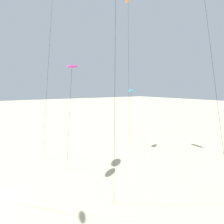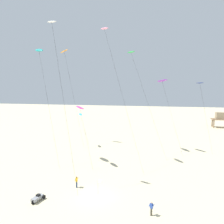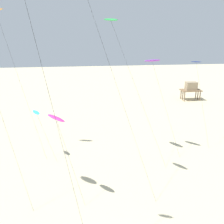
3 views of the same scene
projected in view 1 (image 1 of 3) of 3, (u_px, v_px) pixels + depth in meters
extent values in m
cylinder|color=#262626|center=(115.00, 40.00, 22.58)|extent=(8.03, 6.01, 24.97)
ellipsoid|color=#D8339E|center=(72.00, 66.00, 28.96)|extent=(2.62, 2.62, 0.76)
cylinder|color=#262626|center=(69.00, 116.00, 27.65)|extent=(3.04, 2.28, 10.59)
cylinder|color=#262626|center=(48.00, 70.00, 33.36)|extent=(5.32, 3.98, 21.12)
cylinder|color=#262626|center=(129.00, 67.00, 41.23)|extent=(6.56, 4.91, 23.10)
ellipsoid|color=#33BFE0|center=(131.00, 90.00, 39.38)|extent=(1.68, 2.08, 0.59)
cylinder|color=#262626|center=(131.00, 118.00, 37.94)|extent=(3.01, 2.26, 7.71)
cylinder|color=#262626|center=(212.00, 60.00, 24.16)|extent=(7.94, 5.94, 21.80)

